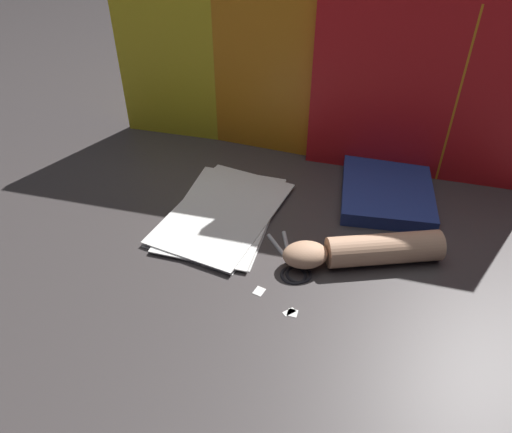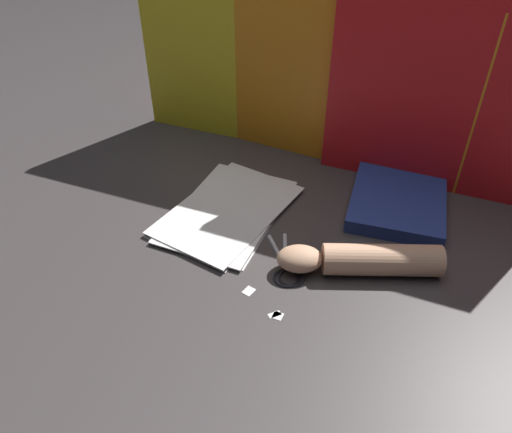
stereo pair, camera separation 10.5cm
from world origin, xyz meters
name	(u,v)px [view 1 (the left image)]	position (x,y,z in m)	size (l,w,h in m)	color
ground_plane	(276,231)	(0.00, 0.00, 0.00)	(6.00, 6.00, 0.00)	#3D3838
backdrop_panel_left	(226,49)	(-0.25, 0.34, 0.26)	(0.61, 0.08, 0.53)	yellow
backdrop_panel_center	(309,79)	(-0.03, 0.34, 0.21)	(0.71, 0.03, 0.43)	orange
backdrop_panel_right	(439,73)	(0.27, 0.34, 0.27)	(0.57, 0.07, 0.55)	red
paper_stack	(223,213)	(-0.13, 0.01, 0.01)	(0.25, 0.37, 0.01)	white
book_closed	(387,190)	(0.21, 0.22, 0.02)	(0.26, 0.31, 0.03)	navy
scissors	(292,265)	(0.07, -0.10, 0.00)	(0.14, 0.16, 0.01)	silver
hand_forearm	(366,250)	(0.20, -0.03, 0.03)	(0.32, 0.20, 0.06)	tan
paper_scrap_near	(292,313)	(0.10, -0.21, 0.00)	(0.02, 0.02, 0.00)	white
paper_scrap_mid	(259,291)	(0.03, -0.18, 0.00)	(0.02, 0.03, 0.00)	white
paper_scrap_far	(289,312)	(0.10, -0.21, 0.00)	(0.02, 0.03, 0.00)	white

